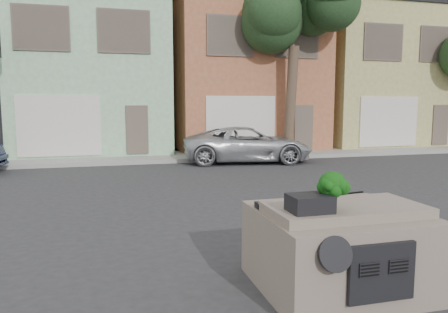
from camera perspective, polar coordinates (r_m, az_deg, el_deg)
name	(u,v)px	position (r m, az deg, el deg)	size (l,w,h in m)	color
ground_plane	(258,225)	(8.65, 4.44, -8.85)	(120.00, 120.00, 0.00)	#303033
sidewalk	(174,157)	(18.68, -6.48, -0.02)	(40.00, 3.00, 0.15)	gray
townhouse_mint	(88,73)	(22.38, -17.29, 10.36)	(7.20, 8.20, 7.55)	#96C599
townhouse_tan	(237,76)	(23.39, 1.72, 10.52)	(7.20, 8.20, 7.55)	#A15D3D
townhouse_beige	(362,78)	(26.57, 17.62, 9.79)	(7.20, 8.20, 7.55)	tan
silver_pickup	(247,162)	(17.45, 3.09, -0.74)	(2.34, 5.08, 1.41)	#B5B6BB
tree_near	(292,58)	(19.38, 8.81, 12.56)	(4.40, 4.00, 8.50)	#203A1D
car_dashboard	(337,245)	(5.88, 14.60, -11.11)	(2.00, 1.80, 1.12)	#796A5D
instrument_hump	(310,203)	(5.14, 11.13, -6.02)	(0.48, 0.38, 0.20)	black
wiper_arm	(343,194)	(6.19, 15.26, -4.75)	(0.70, 0.03, 0.02)	black
broccoli	(332,190)	(5.27, 13.90, -4.29)	(0.38, 0.38, 0.47)	#0D3A0C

